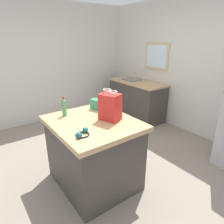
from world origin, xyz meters
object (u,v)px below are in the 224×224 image
shopping_bag (110,107)px  bottle (64,107)px  small_box (97,104)px  kitchen_island (94,152)px  ear_defenders (82,133)px

shopping_bag → bottle: bearing=-138.8°
bottle → shopping_bag: bearing=41.2°
small_box → bottle: (-0.05, -0.48, 0.04)m
shopping_bag → small_box: (-0.41, 0.07, -0.10)m
kitchen_island → shopping_bag: (0.09, 0.20, 0.63)m
kitchen_island → small_box: small_box is taller
kitchen_island → ear_defenders: ear_defenders is taller
bottle → ear_defenders: 0.65m
shopping_bag → bottle: shopping_bag is taller
shopping_bag → ear_defenders: (0.17, -0.49, -0.15)m
kitchen_island → ear_defenders: (0.27, -0.29, 0.48)m
small_box → bottle: bottle is taller
ear_defenders → shopping_bag: bearing=109.6°
shopping_bag → ear_defenders: 0.54m
small_box → bottle: bearing=-96.0°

